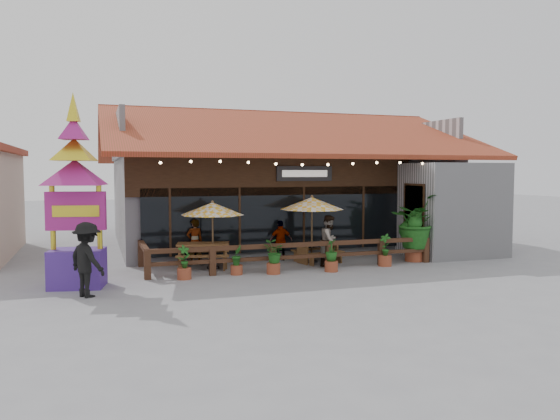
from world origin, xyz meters
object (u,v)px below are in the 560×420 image
object	(u,v)px
umbrella_right	(312,204)
tropical_plant	(415,223)
pedestrian	(87,260)
thai_sign_tower	(75,178)
picnic_table_right	(318,249)
umbrella_left	(212,209)
picnic_table_left	(203,251)

from	to	relation	value
umbrella_right	tropical_plant	distance (m)	3.85
tropical_plant	pedestrian	bearing A→B (deg)	-168.89
tropical_plant	pedestrian	distance (m)	11.48
umbrella_right	thai_sign_tower	world-z (taller)	thai_sign_tower
tropical_plant	picnic_table_right	bearing A→B (deg)	165.54
umbrella_left	picnic_table_left	size ratio (longest dim) A/B	1.37
umbrella_left	pedestrian	size ratio (longest dim) A/B	1.44
umbrella_right	picnic_table_right	bearing A→B (deg)	-12.08
thai_sign_tower	tropical_plant	world-z (taller)	thai_sign_tower
picnic_table_left	tropical_plant	world-z (taller)	tropical_plant
picnic_table_right	pedestrian	xyz separation A→B (m)	(-7.80, -3.10, 0.50)
picnic_table_left	tropical_plant	xyz separation A→B (m)	(7.58, -1.12, 0.84)
picnic_table_right	tropical_plant	size ratio (longest dim) A/B	0.70
picnic_table_left	thai_sign_tower	distance (m)	5.10
umbrella_right	pedestrian	xyz separation A→B (m)	(-7.59, -3.15, -1.14)
pedestrian	picnic_table_right	bearing A→B (deg)	-102.41
picnic_table_right	thai_sign_tower	size ratio (longest dim) A/B	0.29
umbrella_left	umbrella_right	distance (m)	3.63
umbrella_left	umbrella_right	xyz separation A→B (m)	(3.63, 0.04, 0.11)
umbrella_left	picnic_table_right	xyz separation A→B (m)	(3.84, -0.00, -1.53)
umbrella_right	picnic_table_right	world-z (taller)	umbrella_right
umbrella_left	pedestrian	world-z (taller)	umbrella_left
picnic_table_right	picnic_table_left	bearing A→B (deg)	176.88
thai_sign_tower	pedestrian	size ratio (longest dim) A/B	3.00
picnic_table_left	picnic_table_right	xyz separation A→B (m)	(4.12, -0.22, -0.09)
umbrella_right	picnic_table_right	distance (m)	1.65
pedestrian	thai_sign_tower	bearing A→B (deg)	-22.36
umbrella_left	pedestrian	bearing A→B (deg)	-141.96
umbrella_left	umbrella_right	size ratio (longest dim) A/B	0.94
picnic_table_right	pedestrian	bearing A→B (deg)	-158.32
thai_sign_tower	pedestrian	distance (m)	2.54
tropical_plant	umbrella_left	bearing A→B (deg)	173.02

